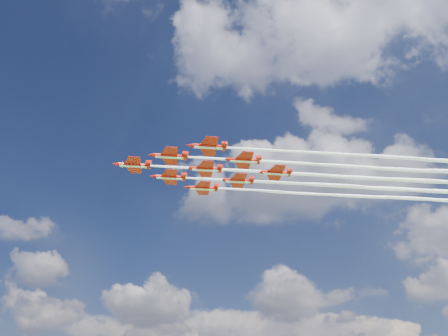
{
  "coord_description": "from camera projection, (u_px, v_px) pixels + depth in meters",
  "views": [
    {
      "loc": [
        53.06,
        -101.33,
        8.35
      ],
      "look_at": [
        12.79,
        5.17,
        74.26
      ],
      "focal_mm": 35.0,
      "sensor_mm": 36.0,
      "label": 1
    }
  ],
  "objects": [
    {
      "name": "jet_row2_port",
      "position": [
        406.0,
        169.0,
        134.51
      ],
      "size": [
        136.98,
        72.14,
        2.93
      ],
      "rotation": [
        0.0,
        0.0,
        0.47
      ],
      "color": "#B31209"
    },
    {
      "name": "jet_lead",
      "position": [
        364.0,
        177.0,
        139.01
      ],
      "size": [
        136.98,
        72.14,
        2.93
      ],
      "rotation": [
        0.0,
        0.0,
        0.47
      ],
      "color": "#B31209"
    },
    {
      "name": "jet_row3_starb",
      "position": [
        410.0,
        198.0,
        152.13
      ],
      "size": [
        136.98,
        72.14,
        2.93
      ],
      "rotation": [
        0.0,
        0.0,
        0.47
      ],
      "color": "#B31209"
    },
    {
      "name": "jet_row2_starb",
      "position": [
        388.0,
        188.0,
        145.57
      ],
      "size": [
        136.98,
        72.14,
        2.93
      ],
      "rotation": [
        0.0,
        0.0,
        0.47
      ],
      "color": "#B31209"
    },
    {
      "name": "jet_row3_centre",
      "position": [
        429.0,
        181.0,
        141.07
      ],
      "size": [
        136.98,
        72.14,
        2.93
      ],
      "rotation": [
        0.0,
        0.0,
        0.47
      ],
      "color": "#B31209"
    }
  ]
}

